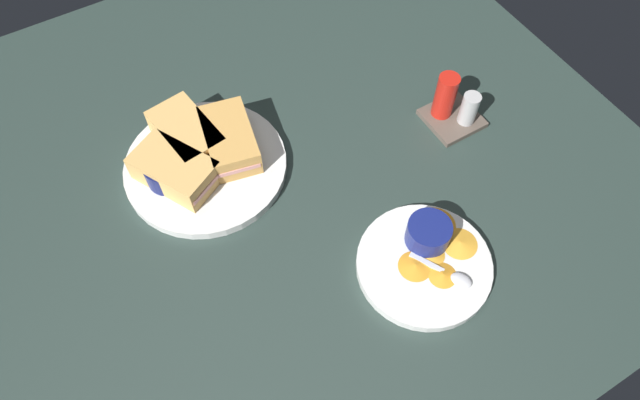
{
  "coord_description": "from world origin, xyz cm",
  "views": [
    {
      "loc": [
        51.62,
        -25.86,
        78.61
      ],
      "look_at": [
        11.07,
        -1.76,
        3.0
      ],
      "focal_mm": 32.29,
      "sensor_mm": 36.0,
      "label": 1
    }
  ],
  "objects_px": {
    "plate_chips_companion": "(424,265)",
    "sandwich_half_near": "(229,140)",
    "sandwich_half_extra": "(175,170)",
    "condiment_caddy": "(453,106)",
    "ramekin_light_gravy": "(428,233)",
    "sandwich_half_far": "(187,135)",
    "ramekin_dark_sauce": "(167,170)",
    "spoon_by_gravy_ramekin": "(453,276)",
    "plate_sandwich_main": "(206,166)",
    "spoon_by_dark_ramekin": "(199,157)"
  },
  "relations": [
    {
      "from": "sandwich_half_far",
      "to": "condiment_caddy",
      "type": "height_order",
      "value": "condiment_caddy"
    },
    {
      "from": "spoon_by_gravy_ramekin",
      "to": "plate_sandwich_main",
      "type": "bearing_deg",
      "value": -148.81
    },
    {
      "from": "plate_sandwich_main",
      "to": "sandwich_half_near",
      "type": "bearing_deg",
      "value": 95.83
    },
    {
      "from": "plate_sandwich_main",
      "to": "plate_chips_companion",
      "type": "distance_m",
      "value": 0.39
    },
    {
      "from": "plate_chips_companion",
      "to": "ramekin_dark_sauce",
      "type": "bearing_deg",
      "value": -141.76
    },
    {
      "from": "sandwich_half_extra",
      "to": "ramekin_light_gravy",
      "type": "relative_size",
      "value": 2.26
    },
    {
      "from": "ramekin_dark_sauce",
      "to": "ramekin_light_gravy",
      "type": "distance_m",
      "value": 0.42
    },
    {
      "from": "sandwich_half_far",
      "to": "spoon_by_gravy_ramekin",
      "type": "bearing_deg",
      "value": 28.59
    },
    {
      "from": "sandwich_half_extra",
      "to": "plate_sandwich_main",
      "type": "bearing_deg",
      "value": 95.83
    },
    {
      "from": "spoon_by_dark_ramekin",
      "to": "spoon_by_gravy_ramekin",
      "type": "height_order",
      "value": "same"
    },
    {
      "from": "sandwich_half_far",
      "to": "spoon_by_dark_ramekin",
      "type": "xyz_separation_m",
      "value": [
        0.04,
        0.0,
        -0.02
      ]
    },
    {
      "from": "sandwich_half_near",
      "to": "plate_chips_companion",
      "type": "bearing_deg",
      "value": 24.45
    },
    {
      "from": "sandwich_half_far",
      "to": "plate_chips_companion",
      "type": "bearing_deg",
      "value": 28.66
    },
    {
      "from": "plate_sandwich_main",
      "to": "sandwich_half_near",
      "type": "xyz_separation_m",
      "value": [
        -0.01,
        0.05,
        0.03
      ]
    },
    {
      "from": "condiment_caddy",
      "to": "sandwich_half_far",
      "type": "bearing_deg",
      "value": -112.27
    },
    {
      "from": "sandwich_half_extra",
      "to": "condiment_caddy",
      "type": "xyz_separation_m",
      "value": [
        0.12,
        0.46,
        -0.01
      ]
    },
    {
      "from": "ramekin_light_gravy",
      "to": "spoon_by_gravy_ramekin",
      "type": "distance_m",
      "value": 0.07
    },
    {
      "from": "spoon_by_gravy_ramekin",
      "to": "ramekin_light_gravy",
      "type": "bearing_deg",
      "value": 176.43
    },
    {
      "from": "plate_sandwich_main",
      "to": "spoon_by_gravy_ramekin",
      "type": "xyz_separation_m",
      "value": [
        0.37,
        0.22,
        0.01
      ]
    },
    {
      "from": "sandwich_half_far",
      "to": "sandwich_half_extra",
      "type": "xyz_separation_m",
      "value": [
        0.06,
        -0.05,
        0.0
      ]
    },
    {
      "from": "sandwich_half_near",
      "to": "condiment_caddy",
      "type": "distance_m",
      "value": 0.38
    },
    {
      "from": "spoon_by_gravy_ramekin",
      "to": "condiment_caddy",
      "type": "height_order",
      "value": "condiment_caddy"
    },
    {
      "from": "plate_sandwich_main",
      "to": "condiment_caddy",
      "type": "height_order",
      "value": "condiment_caddy"
    },
    {
      "from": "ramekin_dark_sauce",
      "to": "plate_chips_companion",
      "type": "bearing_deg",
      "value": 38.24
    },
    {
      "from": "plate_sandwich_main",
      "to": "ramekin_dark_sauce",
      "type": "height_order",
      "value": "ramekin_dark_sauce"
    },
    {
      "from": "ramekin_light_gravy",
      "to": "sandwich_half_extra",
      "type": "bearing_deg",
      "value": -136.63
    },
    {
      "from": "plate_sandwich_main",
      "to": "ramekin_dark_sauce",
      "type": "xyz_separation_m",
      "value": [
        -0.0,
        -0.06,
        0.03
      ]
    },
    {
      "from": "plate_chips_companion",
      "to": "spoon_by_gravy_ramekin",
      "type": "height_order",
      "value": "spoon_by_gravy_ramekin"
    },
    {
      "from": "plate_sandwich_main",
      "to": "sandwich_half_extra",
      "type": "bearing_deg",
      "value": -84.17
    },
    {
      "from": "ramekin_light_gravy",
      "to": "condiment_caddy",
      "type": "xyz_separation_m",
      "value": [
        -0.18,
        0.18,
        -0.0
      ]
    },
    {
      "from": "sandwich_half_near",
      "to": "sandwich_half_far",
      "type": "height_order",
      "value": "same"
    },
    {
      "from": "spoon_by_gravy_ramekin",
      "to": "sandwich_half_far",
      "type": "bearing_deg",
      "value": -151.41
    },
    {
      "from": "sandwich_half_near",
      "to": "sandwich_half_extra",
      "type": "xyz_separation_m",
      "value": [
        0.01,
        -0.1,
        0.0
      ]
    },
    {
      "from": "condiment_caddy",
      "to": "sandwich_half_near",
      "type": "bearing_deg",
      "value": -109.15
    },
    {
      "from": "spoon_by_gravy_ramekin",
      "to": "condiment_caddy",
      "type": "relative_size",
      "value": 0.99
    },
    {
      "from": "sandwich_half_near",
      "to": "ramekin_dark_sauce",
      "type": "distance_m",
      "value": 0.11
    },
    {
      "from": "sandwich_half_extra",
      "to": "condiment_caddy",
      "type": "relative_size",
      "value": 1.58
    },
    {
      "from": "plate_sandwich_main",
      "to": "condiment_caddy",
      "type": "xyz_separation_m",
      "value": [
        0.12,
        0.41,
        0.03
      ]
    },
    {
      "from": "sandwich_half_far",
      "to": "ramekin_light_gravy",
      "type": "xyz_separation_m",
      "value": [
        0.35,
        0.23,
        -0.0
      ]
    },
    {
      "from": "sandwich_half_far",
      "to": "ramekin_dark_sauce",
      "type": "distance_m",
      "value": 0.07
    },
    {
      "from": "sandwich_half_extra",
      "to": "spoon_by_gravy_ramekin",
      "type": "bearing_deg",
      "value": 36.95
    },
    {
      "from": "plate_chips_companion",
      "to": "sandwich_half_near",
      "type": "bearing_deg",
      "value": -155.55
    },
    {
      "from": "ramekin_dark_sauce",
      "to": "condiment_caddy",
      "type": "xyz_separation_m",
      "value": [
        0.12,
        0.47,
        -0.0
      ]
    },
    {
      "from": "plate_chips_companion",
      "to": "condiment_caddy",
      "type": "relative_size",
      "value": 2.13
    },
    {
      "from": "sandwich_half_far",
      "to": "spoon_by_dark_ramekin",
      "type": "relative_size",
      "value": 1.42
    },
    {
      "from": "plate_sandwich_main",
      "to": "spoon_by_gravy_ramekin",
      "type": "relative_size",
      "value": 2.84
    },
    {
      "from": "plate_sandwich_main",
      "to": "sandwich_half_far",
      "type": "xyz_separation_m",
      "value": [
        -0.05,
        -0.01,
        0.03
      ]
    },
    {
      "from": "plate_sandwich_main",
      "to": "condiment_caddy",
      "type": "relative_size",
      "value": 2.82
    },
    {
      "from": "sandwich_half_far",
      "to": "spoon_by_gravy_ramekin",
      "type": "relative_size",
      "value": 1.5
    },
    {
      "from": "spoon_by_dark_ramekin",
      "to": "plate_chips_companion",
      "type": "xyz_separation_m",
      "value": [
        0.34,
        0.21,
        -0.01
      ]
    }
  ]
}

